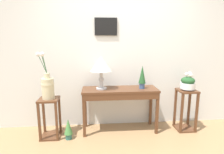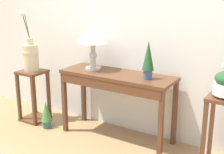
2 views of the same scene
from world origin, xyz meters
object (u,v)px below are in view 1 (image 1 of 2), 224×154
object	(u,v)px
potted_plant_on_console	(142,76)
planter_bowl_wide_right	(188,83)
pedestal_stand_left	(50,118)
potted_plant_floor	(68,128)
console_table	(120,95)
pedestal_stand_right	(185,110)
table_lamp	(101,65)
flower_vase_tall_left	(48,85)

from	to	relation	value
potted_plant_on_console	planter_bowl_wide_right	distance (m)	0.78
pedestal_stand_left	potted_plant_floor	distance (m)	0.34
console_table	potted_plant_floor	distance (m)	0.98
console_table	pedestal_stand_left	distance (m)	1.19
pedestal_stand_left	console_table	bearing A→B (deg)	5.55
potted_plant_on_console	planter_bowl_wide_right	xyz separation A→B (m)	(0.77, -0.05, -0.11)
pedestal_stand_right	potted_plant_floor	world-z (taller)	pedestal_stand_right
potted_plant_on_console	pedestal_stand_left	bearing A→B (deg)	-175.72
console_table	table_lamp	bearing A→B (deg)	175.47
pedestal_stand_right	flower_vase_tall_left	bearing A→B (deg)	-178.33
table_lamp	potted_plant_on_console	bearing A→B (deg)	-1.89
flower_vase_tall_left	pedestal_stand_right	size ratio (longest dim) A/B	1.01
flower_vase_tall_left	table_lamp	bearing A→B (deg)	9.27
pedestal_stand_right	potted_plant_floor	xyz separation A→B (m)	(-1.98, -0.17, -0.17)
potted_plant_on_console	potted_plant_floor	distance (m)	1.45
flower_vase_tall_left	potted_plant_floor	distance (m)	0.74
table_lamp	potted_plant_floor	bearing A→B (deg)	-156.07
console_table	flower_vase_tall_left	xyz separation A→B (m)	(-1.14, -0.11, 0.21)
table_lamp	pedestal_stand_left	xyz separation A→B (m)	(-0.83, -0.14, -0.82)
table_lamp	pedestal_stand_right	bearing A→B (deg)	-2.74
console_table	potted_plant_on_console	distance (m)	0.48
table_lamp	pedestal_stand_right	world-z (taller)	table_lamp
console_table	potted_plant_on_console	world-z (taller)	potted_plant_on_console
table_lamp	flower_vase_tall_left	bearing A→B (deg)	-170.73
pedestal_stand_left	pedestal_stand_right	distance (m)	2.28
potted_plant_on_console	planter_bowl_wide_right	size ratio (longest dim) A/B	1.24
potted_plant_floor	planter_bowl_wide_right	bearing A→B (deg)	4.80
potted_plant_floor	flower_vase_tall_left	bearing A→B (deg)	161.34
console_table	pedestal_stand_right	world-z (taller)	console_table
flower_vase_tall_left	planter_bowl_wide_right	size ratio (longest dim) A/B	2.36
pedestal_stand_left	planter_bowl_wide_right	world-z (taller)	planter_bowl_wide_right
pedestal_stand_left	pedestal_stand_right	world-z (taller)	pedestal_stand_right
console_table	table_lamp	size ratio (longest dim) A/B	2.34
potted_plant_on_console	planter_bowl_wide_right	world-z (taller)	potted_plant_on_console
potted_plant_on_console	pedestal_stand_right	bearing A→B (deg)	-3.48
potted_plant_floor	console_table	bearing A→B (deg)	14.09
pedestal_stand_right	console_table	bearing A→B (deg)	177.75
table_lamp	potted_plant_on_console	size ratio (longest dim) A/B	1.41
potted_plant_on_console	console_table	bearing A→B (deg)	-179.65
pedestal_stand_left	potted_plant_floor	size ratio (longest dim) A/B	1.92
table_lamp	potted_plant_on_console	world-z (taller)	table_lamp
console_table	flower_vase_tall_left	size ratio (longest dim) A/B	1.73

